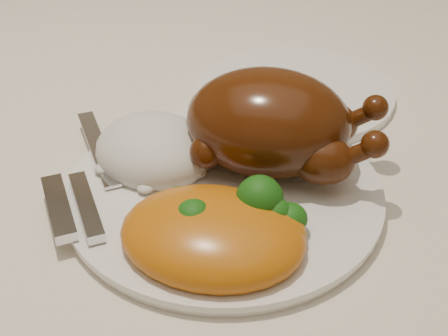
% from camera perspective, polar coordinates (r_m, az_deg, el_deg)
% --- Properties ---
extents(dining_table, '(1.60, 0.90, 0.76)m').
position_cam_1_polar(dining_table, '(0.75, -4.68, 0.15)').
color(dining_table, brown).
rests_on(dining_table, floor).
extents(tablecloth, '(1.73, 1.03, 0.18)m').
position_cam_1_polar(tablecloth, '(0.71, -4.96, 4.94)').
color(tablecloth, beige).
rests_on(tablecloth, dining_table).
extents(dinner_plate, '(0.34, 0.34, 0.01)m').
position_cam_1_polar(dinner_plate, '(0.53, 0.00, -2.23)').
color(dinner_plate, white).
rests_on(dinner_plate, tablecloth).
extents(side_plate, '(0.27, 0.27, 0.01)m').
position_cam_1_polar(side_plate, '(0.69, 6.55, 6.97)').
color(side_plate, white).
rests_on(side_plate, tablecloth).
extents(roast_chicken, '(0.17, 0.11, 0.09)m').
position_cam_1_polar(roast_chicken, '(0.53, 4.49, 4.10)').
color(roast_chicken, '#4C2108').
rests_on(roast_chicken, dinner_plate).
extents(rice_mound, '(0.14, 0.13, 0.06)m').
position_cam_1_polar(rice_mound, '(0.56, -6.39, 1.60)').
color(rice_mound, white).
rests_on(rice_mound, dinner_plate).
extents(mac_and_cheese, '(0.15, 0.11, 0.06)m').
position_cam_1_polar(mac_and_cheese, '(0.47, -0.15, -5.82)').
color(mac_and_cheese, orange).
rests_on(mac_and_cheese, dinner_plate).
extents(cutlery, '(0.09, 0.19, 0.01)m').
position_cam_1_polar(cutlery, '(0.53, -12.65, -1.66)').
color(cutlery, silver).
rests_on(cutlery, dinner_plate).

